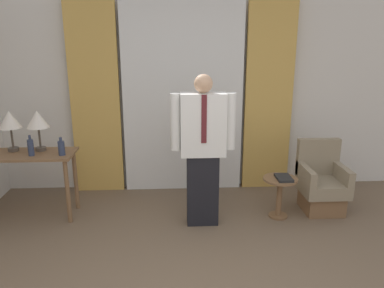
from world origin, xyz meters
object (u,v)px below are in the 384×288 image
table_lamp_right (38,121)px  bottle_near_edge (61,148)px  armchair (321,185)px  person (203,147)px  side_table (280,191)px  book (284,178)px  desk (26,165)px  table_lamp_left (10,121)px  bottle_by_lamp (31,147)px

table_lamp_right → bottle_near_edge: bearing=-33.3°
armchair → person: bearing=-169.5°
person → side_table: person is taller
person → book: (0.96, 0.07, -0.42)m
table_lamp_right → bottle_near_edge: (0.30, -0.20, -0.27)m
desk → table_lamp_right: size_ratio=2.37×
desk → book: size_ratio=4.50×
bottle_near_edge → side_table: 2.58m
desk → armchair: (3.55, -0.01, -0.33)m
table_lamp_left → person: (2.21, -0.39, -0.23)m
armchair → side_table: 0.60m
table_lamp_left → side_table: size_ratio=0.97×
table_lamp_left → table_lamp_right: size_ratio=1.00×
armchair → book: (-0.55, -0.21, 0.19)m
book → desk: bearing=175.9°
desk → bottle_by_lamp: size_ratio=4.77×
bottle_by_lamp → person: bearing=-5.8°
table_lamp_left → bottle_by_lamp: table_lamp_left is taller
desk → bottle_by_lamp: 0.28m
desk → armchair: bearing=-0.2°
side_table → person: bearing=-173.8°
side_table → book: size_ratio=1.96×
bottle_near_edge → person: 1.61m
bottle_by_lamp → table_lamp_left: bearing=144.7°
desk → table_lamp_left: size_ratio=2.37×
table_lamp_left → bottle_by_lamp: 0.43m
armchair → table_lamp_right: bearing=178.1°
table_lamp_right → side_table: bearing=-5.9°
bottle_by_lamp → side_table: bearing=-1.9°
side_table → bottle_near_edge: bearing=177.9°
table_lamp_right → armchair: table_lamp_right is taller
person → bottle_near_edge: bearing=173.1°
table_lamp_left → desk: bearing=-32.6°
table_lamp_left → table_lamp_right: 0.32m
desk → table_lamp_left: (-0.16, 0.10, 0.50)m
table_lamp_left → bottle_near_edge: table_lamp_left is taller
side_table → book: bearing=-44.8°
table_lamp_right → armchair: (3.39, -0.11, -0.83)m
bottle_near_edge → book: bearing=-2.8°
desk → armchair: armchair is taller
table_lamp_right → book: bearing=-6.4°
person → book: bearing=4.3°
desk → book: 3.02m
bottle_by_lamp → person: size_ratio=0.14×
bottle_near_edge → person: person is taller
bottle_by_lamp → table_lamp_right: bearing=78.5°
book → table_lamp_left: bearing=174.2°
book → table_lamp_right: bearing=173.6°
desk → bottle_near_edge: 0.52m
bottle_near_edge → side_table: (2.52, -0.09, -0.54)m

